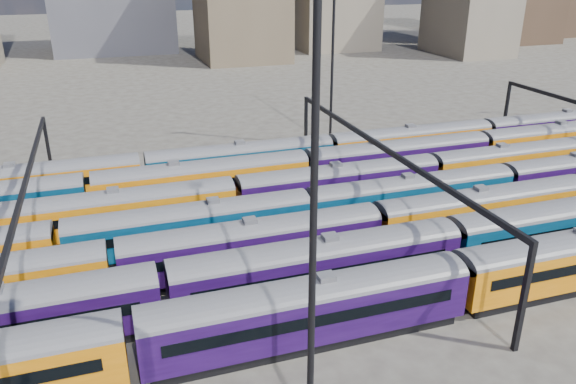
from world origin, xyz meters
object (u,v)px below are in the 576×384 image
object	(u,v)px
rake_0	(309,305)
mast_2	(314,191)
rake_2	(253,241)
rake_1	(163,288)

from	to	relation	value
rake_0	mast_2	world-z (taller)	mast_2
rake_0	rake_2	size ratio (longest dim) A/B	1.45
rake_0	mast_2	distance (m)	13.33
rake_1	rake_2	bearing A→B (deg)	32.93
rake_2	rake_0	bearing A→B (deg)	-84.12
rake_1	rake_2	size ratio (longest dim) A/B	1.26
rake_1	rake_0	bearing A→B (deg)	-29.74
rake_1	rake_2	world-z (taller)	rake_1
rake_1	mast_2	world-z (taller)	mast_2
rake_1	rake_2	xyz separation A→B (m)	(7.72, 5.00, -0.13)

